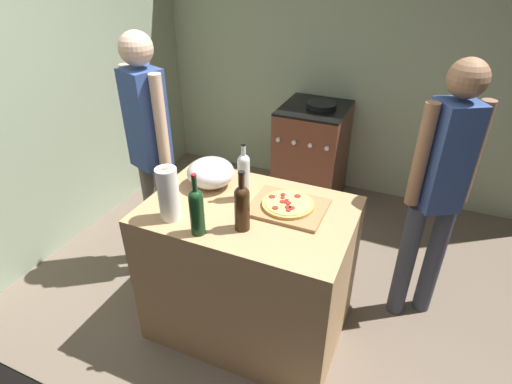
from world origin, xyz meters
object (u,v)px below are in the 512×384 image
object	(u,v)px
wine_bottle_dark	(242,205)
stove	(312,154)
wine_bottle_clear	(197,210)
mixing_bowl	(211,173)
person_in_red	(439,186)
pizza	(288,204)
wine_bottle_green	(244,175)
paper_towel_roll	(168,194)
person_in_stripes	(150,145)

from	to	relation	value
wine_bottle_dark	stove	bearing A→B (deg)	95.26
wine_bottle_clear	stove	xyz separation A→B (m)	(0.01, 1.95, -0.57)
mixing_bowl	person_in_red	world-z (taller)	person_in_red
pizza	wine_bottle_green	xyz separation A→B (m)	(-0.26, 0.00, 0.12)
wine_bottle_green	person_in_red	distance (m)	1.09
mixing_bowl	pizza	bearing A→B (deg)	-6.62
mixing_bowl	paper_towel_roll	world-z (taller)	paper_towel_roll
pizza	wine_bottle_green	distance (m)	0.29
mixing_bowl	stove	xyz separation A→B (m)	(0.18, 1.51, -0.52)
pizza	wine_bottle_clear	distance (m)	0.51
pizza	person_in_red	distance (m)	0.86
paper_towel_roll	wine_bottle_green	world-z (taller)	wine_bottle_green
pizza	wine_bottle_green	bearing A→B (deg)	179.43
stove	mixing_bowl	bearing A→B (deg)	-96.88
wine_bottle_green	wine_bottle_clear	bearing A→B (deg)	-100.74
paper_towel_roll	wine_bottle_dark	size ratio (longest dim) A/B	0.90
paper_towel_roll	person_in_red	size ratio (longest dim) A/B	0.18
stove	wine_bottle_dark	bearing A→B (deg)	-84.74
mixing_bowl	wine_bottle_dark	distance (m)	0.47
wine_bottle_green	wine_bottle_dark	bearing A→B (deg)	-66.82
wine_bottle_dark	stove	distance (m)	1.92
paper_towel_roll	stove	world-z (taller)	paper_towel_roll
paper_towel_roll	person_in_red	world-z (taller)	person_in_red
pizza	stove	size ratio (longest dim) A/B	0.30
person_in_stripes	person_in_red	world-z (taller)	person_in_stripes
paper_towel_roll	stove	xyz separation A→B (m)	(0.21, 1.89, -0.57)
person_in_red	paper_towel_roll	bearing A→B (deg)	-148.13
wine_bottle_clear	wine_bottle_green	size ratio (longest dim) A/B	0.97
mixing_bowl	wine_bottle_green	xyz separation A→B (m)	(0.24, -0.06, 0.07)
mixing_bowl	wine_bottle_dark	size ratio (longest dim) A/B	0.85
pizza	person_in_stripes	xyz separation A→B (m)	(-1.04, 0.21, 0.07)
wine_bottle_dark	stove	world-z (taller)	wine_bottle_dark
paper_towel_roll	wine_bottle_dark	distance (m)	0.39
mixing_bowl	person_in_red	distance (m)	1.29
person_in_red	wine_bottle_dark	bearing A→B (deg)	-140.75
wine_bottle_clear	person_in_stripes	distance (m)	0.92
person_in_stripes	stove	bearing A→B (deg)	61.90
paper_towel_roll	person_in_stripes	size ratio (longest dim) A/B	0.17
mixing_bowl	stove	size ratio (longest dim) A/B	0.29
wine_bottle_dark	wine_bottle_clear	world-z (taller)	wine_bottle_clear
wine_bottle_clear	person_in_stripes	size ratio (longest dim) A/B	0.19
wine_bottle_clear	stove	distance (m)	2.03
mixing_bowl	paper_towel_roll	size ratio (longest dim) A/B	0.94
pizza	paper_towel_roll	distance (m)	0.63
pizza	mixing_bowl	size ratio (longest dim) A/B	1.02
pizza	wine_bottle_dark	bearing A→B (deg)	-120.05
mixing_bowl	wine_bottle_dark	xyz separation A→B (m)	(0.35, -0.32, 0.05)
wine_bottle_dark	wine_bottle_clear	bearing A→B (deg)	-146.61
person_in_red	mixing_bowl	bearing A→B (deg)	-161.85
paper_towel_roll	wine_bottle_green	xyz separation A→B (m)	(0.27, 0.32, 0.01)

